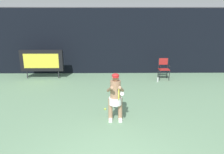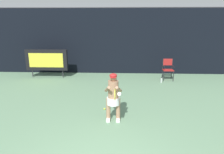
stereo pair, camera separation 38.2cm
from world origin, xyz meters
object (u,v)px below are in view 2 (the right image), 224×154
Objects in this scene: scoreboard at (47,60)px; tennis_ball_loose at (105,109)px; umpire_chair at (168,68)px; tennis_player at (113,95)px; water_bottle at (161,80)px; tennis_racket at (115,94)px.

tennis_ball_loose is (3.37, -4.07, -0.91)m from scoreboard.
umpire_chair is 15.88× the size of tennis_ball_loose.
tennis_player is 1.13m from tennis_ball_loose.
water_bottle is 0.44× the size of tennis_racket.
water_bottle is at bearing 60.83° from tennis_racket.
tennis_player is (3.69, -4.82, -0.13)m from scoreboard.
tennis_player is 2.47× the size of tennis_racket.
tennis_player is at bearing -66.51° from tennis_ball_loose.
tennis_racket is at bearing -73.93° from tennis_ball_loose.
tennis_racket is (3.76, -5.44, 0.13)m from scoreboard.
umpire_chair is at bearing 52.50° from water_bottle.
tennis_racket reaches higher than tennis_ball_loose.
umpire_chair reaches higher than tennis_ball_loose.
water_bottle is 0.18× the size of tennis_player.
tennis_ball_loose is (-2.55, -3.31, -0.09)m from water_bottle.
scoreboard is at bearing 129.61° from tennis_ball_loose.
tennis_racket is at bearing -114.73° from water_bottle.
water_bottle is 3.90× the size of tennis_ball_loose.
tennis_racket is (-2.55, -5.20, 0.46)m from umpire_chair.
scoreboard is at bearing 127.46° from tennis_player.
tennis_player is 21.91× the size of tennis_ball_loose.
tennis_racket is 8.85× the size of tennis_ball_loose.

